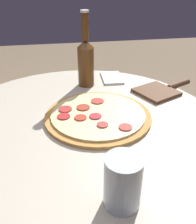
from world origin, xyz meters
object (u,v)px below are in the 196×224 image
Objects in this scene: beer_bottle at (86,60)px; drinking_glass at (123,182)px; pizza at (98,115)px; pizza_paddle at (161,90)px.

beer_bottle reaches higher than drinking_glass.
pizza is 0.31m from pizza_paddle.
beer_bottle is 0.31m from pizza_paddle.
drinking_glass is (-0.33, 0.01, 0.05)m from pizza.
pizza is at bearing -1.86° from drinking_glass.
beer_bottle is at bearing 0.01° from pizza.
beer_bottle reaches higher than pizza_paddle.
pizza_paddle is at bearing -30.33° from drinking_glass.
beer_bottle is at bearing -1.03° from drinking_glass.
pizza is 1.27× the size of pizza_paddle.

